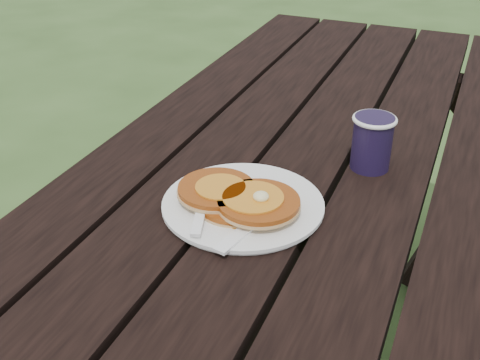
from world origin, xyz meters
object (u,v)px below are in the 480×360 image
at_px(picnic_table, 298,307).
at_px(plate, 243,205).
at_px(coffee_cup, 372,139).
at_px(pancake_stack, 238,198).

relative_size(picnic_table, plate, 7.20).
distance_m(picnic_table, coffee_cup, 0.45).
bearing_deg(pancake_stack, plate, 77.10).
height_order(picnic_table, coffee_cup, coffee_cup).
relative_size(plate, coffee_cup, 2.55).
distance_m(picnic_table, plate, 0.45).
bearing_deg(picnic_table, coffee_cup, -6.47).
bearing_deg(coffee_cup, plate, -126.93).
bearing_deg(picnic_table, plate, -100.03).
bearing_deg(plate, coffee_cup, 53.07).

